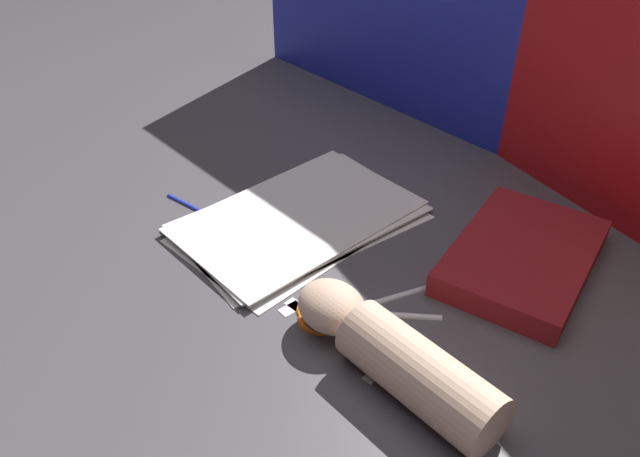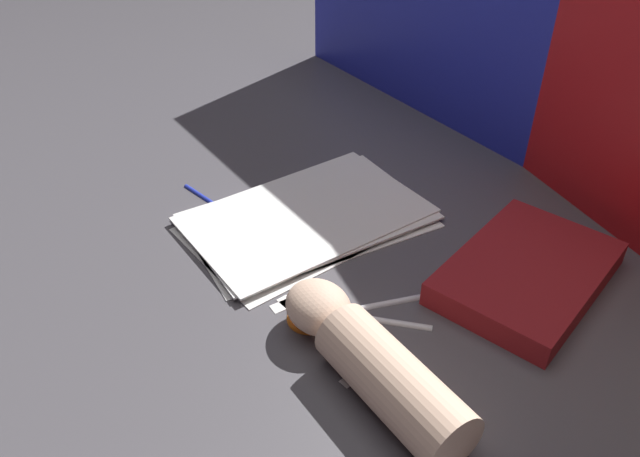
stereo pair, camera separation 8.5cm
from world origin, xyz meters
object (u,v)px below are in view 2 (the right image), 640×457
Objects in this scene: book_closed at (527,273)px; hand_forearm at (371,360)px; paper_stack at (307,218)px; scissors at (331,311)px.

hand_forearm is (0.02, -0.28, 0.02)m from book_closed.
hand_forearm reaches higher than paper_stack.
scissors is 0.66× the size of hand_forearm.
paper_stack is at bearing 155.27° from scissors.
hand_forearm is at bearing -86.46° from book_closed.
scissors is 0.12m from hand_forearm.
hand_forearm is (0.12, -0.03, 0.03)m from scissors.
hand_forearm reaches higher than book_closed.
hand_forearm reaches higher than scissors.
book_closed is 1.04× the size of hand_forearm.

